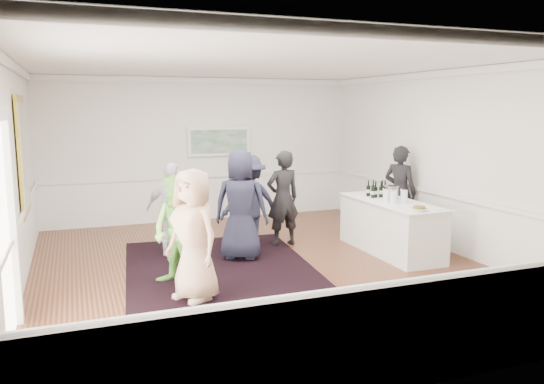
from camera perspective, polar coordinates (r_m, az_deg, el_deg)
name	(u,v)px	position (r m, az deg, el deg)	size (l,w,h in m)	color
floor	(261,267)	(8.59, -1.24, -8.09)	(8.00, 8.00, 0.00)	brown
ceiling	(260,63)	(8.24, -1.31, 13.69)	(7.00, 8.00, 0.02)	white
wall_left	(12,179)	(7.84, -26.18, 1.29)	(0.02, 8.00, 3.20)	white
wall_right	(445,160)	(9.98, 18.07, 3.24)	(0.02, 8.00, 3.20)	white
wall_back	(201,150)	(12.09, -7.60, 4.55)	(7.00, 0.02, 3.20)	white
wall_front	(414,217)	(4.73, 15.07, -2.65)	(7.00, 0.02, 3.20)	white
wainscoting	(260,237)	(8.46, -1.25, -4.86)	(7.00, 8.00, 1.00)	white
mirror	(23,155)	(9.11, -25.22, 3.57)	(0.05, 1.25, 1.85)	gold
doorway	(0,220)	(6.00, -27.19, -2.69)	(0.10, 1.78, 2.56)	white
landscape_painting	(219,141)	(12.13, -5.71, 5.45)	(1.44, 0.06, 0.66)	white
area_rug	(219,267)	(8.63, -5.70, -8.00)	(2.89, 3.80, 0.02)	black
serving_table	(390,226)	(9.58, 12.62, -3.64)	(0.87, 2.28, 0.92)	white
bartender	(400,192)	(10.61, 13.59, -0.01)	(0.66, 0.43, 1.82)	black
guest_tan	(193,235)	(7.05, -8.45, -4.61)	(0.86, 0.56, 1.76)	tan
guest_green	(177,231)	(7.63, -10.13, -4.19)	(0.78, 0.61, 1.61)	#7FD254
guest_lilac	(173,210)	(9.23, -10.64, -1.87)	(0.95, 0.39, 1.62)	white
guest_dark_a	(250,202)	(9.63, -2.40, -1.04)	(1.09, 0.63, 1.69)	#202136
guest_dark_b	(283,198)	(9.76, 1.17, -0.69)	(0.64, 0.42, 1.76)	black
guest_navy	(241,205)	(8.86, -3.37, -1.41)	(0.91, 0.59, 1.85)	#202136
wine_bottles	(378,188)	(9.87, 11.29, 0.39)	(0.38, 0.28, 0.31)	black
juice_pitchers	(395,196)	(9.27, 13.05, -0.45)	(0.37, 0.27, 0.24)	#8FC145
ice_bucket	(391,193)	(9.62, 12.70, -0.13)	(0.26, 0.26, 0.24)	silver
nut_bowl	(419,209)	(8.67, 15.54, -1.75)	(0.25, 0.25, 0.08)	white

